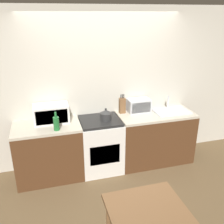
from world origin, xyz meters
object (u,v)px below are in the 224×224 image
(kettle, at_px, (106,115))
(microwave, at_px, (51,113))
(bottle, at_px, (56,123))
(stove_range, at_px, (101,145))
(toaster_oven, at_px, (139,105))
(dining_table, at_px, (148,221))

(kettle, xyz_separation_m, microwave, (-0.83, 0.14, 0.06))
(microwave, distance_m, bottle, 0.33)
(stove_range, height_order, toaster_oven, toaster_oven)
(toaster_oven, relative_size, dining_table, 0.50)
(microwave, relative_size, bottle, 1.92)
(kettle, bearing_deg, bottle, -166.84)
(toaster_oven, bearing_deg, bottle, -165.61)
(toaster_oven, bearing_deg, kettle, -164.10)
(dining_table, bearing_deg, microwave, 110.62)
(stove_range, height_order, bottle, bottle)
(kettle, height_order, toaster_oven, toaster_oven)
(stove_range, relative_size, dining_table, 1.19)
(stove_range, xyz_separation_m, toaster_oven, (0.72, 0.16, 0.56))
(toaster_oven, bearing_deg, stove_range, -167.09)
(toaster_oven, bearing_deg, dining_table, -108.78)
(microwave, height_order, bottle, same)
(microwave, relative_size, toaster_oven, 1.40)
(stove_range, relative_size, kettle, 4.76)
(bottle, bearing_deg, kettle, 13.16)
(kettle, height_order, microwave, microwave)
(microwave, relative_size, dining_table, 0.70)
(kettle, relative_size, bottle, 0.68)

